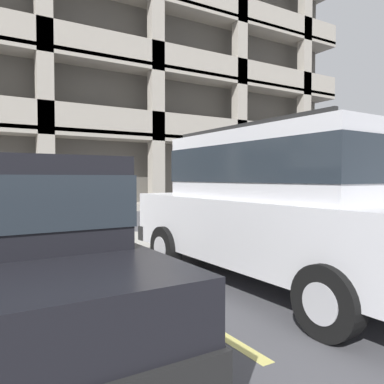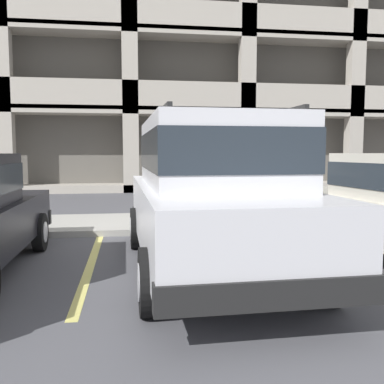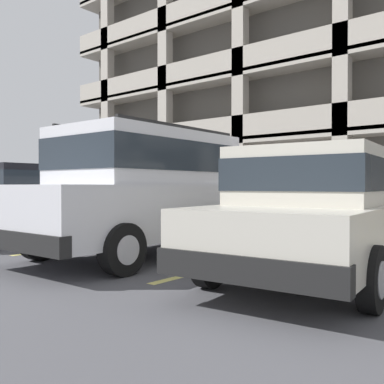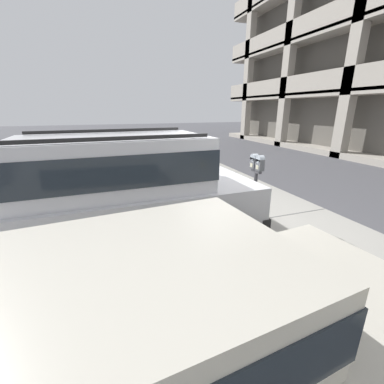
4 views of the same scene
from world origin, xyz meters
TOP-DOWN VIEW (x-y plane):
  - ground_plane at (0.00, 0.00)m, footprint 80.00×80.00m
  - sidewalk at (0.00, 1.30)m, footprint 40.00×2.20m
  - parking_stall_lines at (1.55, -1.40)m, footprint 12.56×4.80m
  - silver_suv at (0.04, -2.28)m, footprint 2.10×4.82m
  - parking_meter_near at (0.07, 0.35)m, footprint 0.35×0.12m

SIDE VIEW (x-z plane):
  - ground_plane at x=0.00m, z-range -0.10..0.00m
  - parking_stall_lines at x=1.55m, z-range 0.00..0.01m
  - sidewalk at x=0.00m, z-range 0.00..0.12m
  - silver_suv at x=0.04m, z-range 0.07..2.11m
  - parking_meter_near at x=0.07m, z-range 0.47..1.89m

